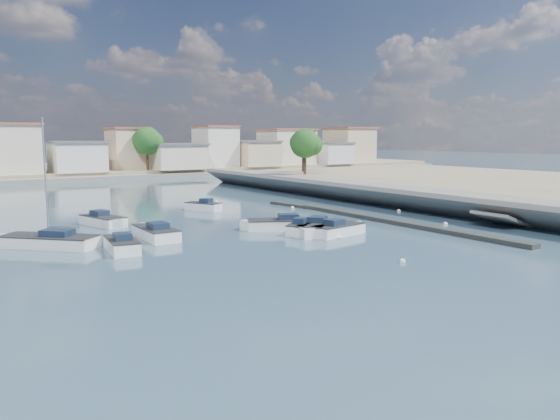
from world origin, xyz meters
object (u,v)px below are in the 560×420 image
object	(u,v)px
motorboat_a	(121,245)
motorboat_b	(302,228)
motorboat_c	(278,225)
motorboat_d	(315,229)
sailboat	(45,241)
motorboat_e	(155,233)
motorboat_h	(340,230)
motorboat_g	(105,221)
motorboat_f	(202,207)

from	to	relation	value
motorboat_a	motorboat_b	xyz separation A→B (m)	(13.96, -1.23, -0.00)
motorboat_b	motorboat_c	distance (m)	2.48
motorboat_d	sailboat	world-z (taller)	sailboat
motorboat_a	motorboat_c	bearing A→B (deg)	4.92
motorboat_a	sailboat	xyz separation A→B (m)	(-4.02, 3.88, 0.03)
motorboat_a	motorboat_c	size ratio (longest dim) A/B	0.84
motorboat_d	sailboat	size ratio (longest dim) A/B	0.57
motorboat_e	motorboat_h	distance (m)	14.09
motorboat_c	motorboat_h	distance (m)	5.37
motorboat_g	motorboat_a	bearing A→B (deg)	-100.30
motorboat_c	motorboat_d	size ratio (longest dim) A/B	1.16
motorboat_b	motorboat_f	bearing A→B (deg)	93.19
motorboat_f	sailboat	world-z (taller)	sailboat
motorboat_c	motorboat_f	world-z (taller)	same
motorboat_d	motorboat_f	distance (m)	17.35
motorboat_a	motorboat_d	world-z (taller)	same
motorboat_b	motorboat_c	bearing A→B (deg)	107.07
motorboat_c	motorboat_f	xyz separation A→B (m)	(-0.19, 14.00, -0.00)
motorboat_c	motorboat_e	world-z (taller)	same
motorboat_e	motorboat_d	bearing A→B (deg)	-25.47
motorboat_a	motorboat_h	distance (m)	16.31
motorboat_d	motorboat_b	bearing A→B (deg)	122.34
motorboat_e	motorboat_f	size ratio (longest dim) A/B	1.40
sailboat	motorboat_e	bearing A→B (deg)	-5.83
motorboat_f	motorboat_c	bearing A→B (deg)	-89.24
motorboat_e	sailboat	world-z (taller)	sailboat
motorboat_c	motorboat_g	size ratio (longest dim) A/B	1.10
motorboat_a	motorboat_g	bearing A→B (deg)	79.70
motorboat_b	sailboat	bearing A→B (deg)	164.12
motorboat_d	motorboat_f	size ratio (longest dim) A/B	1.24
motorboat_g	motorboat_h	xyz separation A→B (m)	(13.98, -14.26, -0.00)
motorboat_c	motorboat_e	size ratio (longest dim) A/B	1.03
motorboat_d	motorboat_f	xyz separation A→B (m)	(-1.49, 17.28, 0.00)
motorboat_b	motorboat_h	bearing A→B (deg)	-49.00
motorboat_a	sailboat	world-z (taller)	sailboat
motorboat_b	motorboat_e	distance (m)	11.33
motorboat_g	motorboat_b	bearing A→B (deg)	-44.98
motorboat_c	sailboat	world-z (taller)	sailboat
motorboat_h	motorboat_d	bearing A→B (deg)	135.80
motorboat_h	motorboat_a	bearing A→B (deg)	167.61
motorboat_b	motorboat_a	bearing A→B (deg)	174.95
motorboat_h	sailboat	size ratio (longest dim) A/B	0.57
sailboat	motorboat_b	bearing A→B (deg)	-15.88
motorboat_e	motorboat_g	size ratio (longest dim) A/B	1.07
motorboat_b	motorboat_e	bearing A→B (deg)	157.44
motorboat_f	motorboat_g	xyz separation A→B (m)	(-11.09, -4.37, 0.00)
motorboat_d	motorboat_h	xyz separation A→B (m)	(1.39, -1.36, 0.00)
motorboat_c	motorboat_d	distance (m)	3.53
motorboat_b	motorboat_e	size ratio (longest dim) A/B	0.66
motorboat_h	motorboat_c	bearing A→B (deg)	120.20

